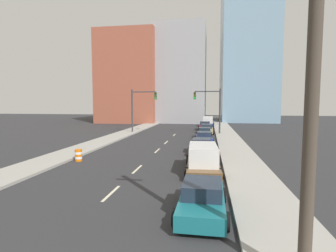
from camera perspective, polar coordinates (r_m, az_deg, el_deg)
sidewalk_left at (r=49.49m, az=-5.88°, el=-0.32°), size 3.12×89.10×0.18m
sidewalk_right at (r=47.96m, az=11.91°, el=-0.57°), size 3.12×89.10×0.18m
lane_stripe_at_9m at (r=14.30m, az=-12.26°, el=-14.09°), size 0.16×2.40×0.01m
lane_stripe_at_14m at (r=18.87m, az=-6.71°, el=-9.30°), size 0.16×2.40×0.01m
lane_stripe_at_22m at (r=25.82m, az=-2.36°, el=-5.38°), size 0.16×2.40×0.01m
lane_stripe_at_27m at (r=31.17m, az=-0.40°, el=-3.58°), size 0.16×2.40×0.01m
lane_stripe_at_35m at (r=38.44m, az=1.36°, el=-1.95°), size 0.16×2.40×0.01m
building_brick_left at (r=67.35m, az=-7.75°, el=10.13°), size 14.00×16.00×21.46m
building_office_center at (r=69.01m, az=3.09°, el=10.65°), size 12.00×20.00×22.92m
building_glass_right at (r=74.07m, az=16.74°, el=14.68°), size 13.00×20.00×34.74m
traffic_signal_left at (r=41.02m, az=-6.40°, el=4.55°), size 4.02×0.35×6.80m
traffic_signal_right at (r=39.59m, az=9.73°, el=4.49°), size 4.02×0.35×6.80m
utility_pole_right_near at (r=7.11m, az=29.06°, el=10.39°), size 1.60×0.32×10.54m
traffic_barrel at (r=22.36m, az=-18.91°, el=-6.04°), size 0.56×0.56×0.95m
sedan_teal at (r=11.50m, az=7.43°, el=-15.42°), size 2.14×4.48×1.39m
box_truck_brown at (r=18.12m, az=7.60°, el=-7.05°), size 2.61×6.21×1.83m
sedan_red at (r=24.68m, az=7.33°, el=-4.41°), size 2.15×4.59×1.37m
sedan_blue at (r=30.58m, az=7.84°, el=-2.61°), size 2.24×4.32×1.37m
sedan_green at (r=35.42m, az=7.96°, el=-1.55°), size 1.99×4.32×1.40m
sedan_tan at (r=40.58m, az=8.39°, el=-0.69°), size 2.18×4.59×1.45m
sedan_maroon at (r=46.01m, az=8.05°, el=-0.01°), size 2.18×4.58×1.47m
box_truck_navy at (r=52.92m, az=8.71°, el=0.93°), size 2.51×5.82×2.00m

